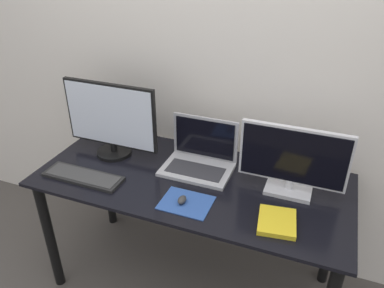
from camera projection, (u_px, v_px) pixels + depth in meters
wall_back at (220, 63)px, 2.03m from camera, size 7.00×0.05×2.50m
desk at (191, 198)px, 1.99m from camera, size 1.60×0.72×0.76m
monitor_left at (111, 120)px, 2.05m from camera, size 0.55×0.20×0.42m
monitor_right at (293, 161)px, 1.75m from camera, size 0.51×0.15×0.35m
laptop at (200, 156)px, 2.00m from camera, size 0.37×0.26×0.26m
keyboard at (83, 176)px, 1.93m from camera, size 0.43×0.14×0.02m
mousepad at (186, 203)px, 1.75m from camera, size 0.24×0.19×0.00m
mouse at (182, 200)px, 1.74m from camera, size 0.04×0.06×0.03m
book at (277, 222)px, 1.62m from camera, size 0.18×0.21×0.02m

